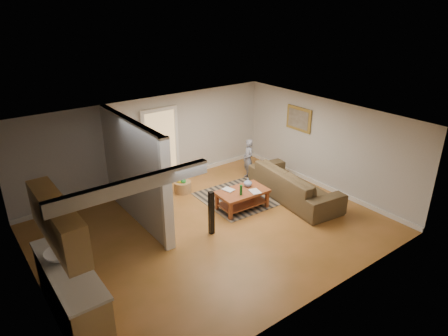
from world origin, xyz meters
The scene contains 11 objects.
ground centered at (0.00, 0.00, 0.00)m, with size 7.50×7.50×0.00m, color brown.
room_shell centered at (-1.07, 0.43, 1.46)m, with size 7.54×6.02×2.52m.
area_rug centered at (1.79, 0.84, 0.01)m, with size 2.58×1.89×0.01m, color black.
sofa centered at (2.60, -0.02, 0.00)m, with size 2.77×1.08×0.81m, color #4C4326.
coffee_table centered at (1.15, 0.35, 0.39)m, with size 1.31×0.80×0.75m.
tv_console centered at (-0.74, 1.30, 0.69)m, with size 0.68×1.27×1.04m.
speaker_left centered at (-0.15, -0.14, 0.52)m, with size 0.10×0.10×1.04m, color black.
speaker_right centered at (-0.83, 1.40, 0.55)m, with size 0.11×0.11×1.11m, color black.
toy_basket centered at (0.42, 2.05, 0.18)m, with size 0.48×0.48×0.42m.
child centered at (2.45, 1.69, 0.00)m, with size 0.44×0.29×1.19m, color slate.
toddler centered at (-0.53, 2.70, 0.00)m, with size 0.40×0.31×0.82m, color #1F2842.
Camera 1 is at (-4.55, -6.51, 4.92)m, focal length 32.00 mm.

